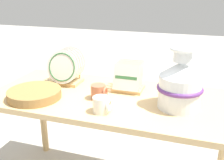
{
  "coord_description": "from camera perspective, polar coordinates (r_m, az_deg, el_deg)",
  "views": [
    {
      "loc": [
        0.47,
        -1.45,
        1.42
      ],
      "look_at": [
        0.0,
        0.0,
        0.87
      ],
      "focal_mm": 42.0,
      "sensor_mm": 36.0,
      "label": 1
    }
  ],
  "objects": [
    {
      "name": "dish_rack_round_plates",
      "position": [
        1.88,
        -9.96,
        2.4
      ],
      "size": [
        0.23,
        0.2,
        0.25
      ],
      "color": "tan",
      "rests_on": "display_table"
    },
    {
      "name": "display_table",
      "position": [
        1.7,
        0.0,
        -6.31
      ],
      "size": [
        1.57,
        0.71,
        0.76
      ],
      "color": "tan",
      "rests_on": "ground_plane"
    },
    {
      "name": "mug_cream_glaze",
      "position": [
        1.44,
        -2.24,
        -5.41
      ],
      "size": [
        0.1,
        0.09,
        0.09
      ],
      "color": "silver",
      "rests_on": "display_table"
    },
    {
      "name": "ceramic_vase",
      "position": [
        1.51,
        14.62,
        -0.7
      ],
      "size": [
        0.26,
        0.26,
        0.36
      ],
      "color": "silver",
      "rests_on": "display_table"
    },
    {
      "name": "dish_rack_square_plates",
      "position": [
        1.75,
        3.62,
        -0.18
      ],
      "size": [
        0.19,
        0.18,
        0.19
      ],
      "color": "tan",
      "rests_on": "display_table"
    },
    {
      "name": "wicker_charger_stack",
      "position": [
        1.7,
        -16.5,
        -2.9
      ],
      "size": [
        0.33,
        0.33,
        0.05
      ],
      "color": "olive",
      "rests_on": "display_table"
    },
    {
      "name": "mug_terracotta_glaze",
      "position": [
        1.61,
        -2.86,
        -2.61
      ],
      "size": [
        0.1,
        0.09,
        0.09
      ],
      "color": "#B76647",
      "rests_on": "display_table"
    }
  ]
}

